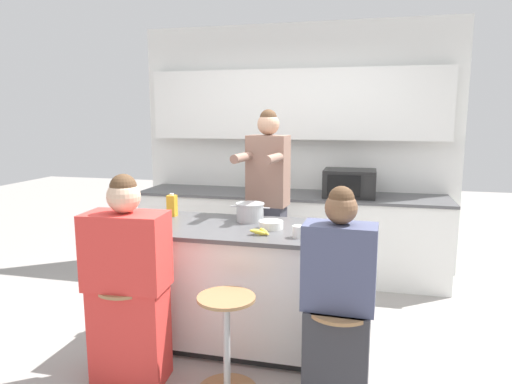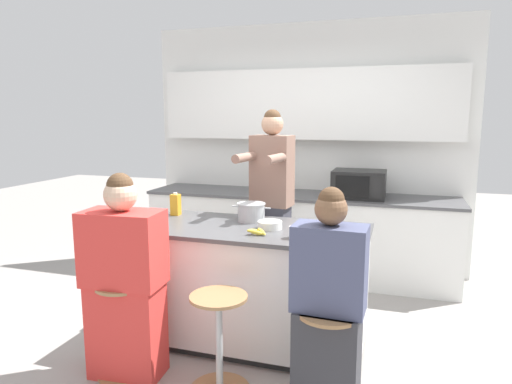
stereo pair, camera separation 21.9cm
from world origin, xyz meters
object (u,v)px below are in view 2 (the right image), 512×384
Objects in this scene: bar_stool_leftmost at (124,326)px; coffee_cup_near at (295,232)px; potted_plant at (271,177)px; person_cooking at (271,212)px; fruit_bowl at (270,225)px; juice_carton at (176,204)px; person_wrapped_blanket at (125,283)px; person_seated_near at (328,315)px; banana_bunch at (257,232)px; bar_stool_center at (219,341)px; bar_stool_rightmost at (328,361)px; microwave at (359,184)px; kitchen_island at (253,285)px; cooking_pot at (251,212)px.

bar_stool_leftmost is 5.62× the size of coffee_cup_near.
bar_stool_leftmost is at bearing -99.01° from potted_plant.
person_cooking is 15.72× the size of coffee_cup_near.
juice_carton is at bearing 165.89° from fruit_bowl.
juice_carton is at bearing 159.29° from coffee_cup_near.
person_wrapped_blanket is 1.32m from person_seated_near.
banana_bunch is 0.51× the size of potted_plant.
bar_stool_center is 0.46× the size of person_wrapped_blanket.
juice_carton is at bearing -107.01° from potted_plant.
bar_stool_rightmost is 1.21× the size of microwave.
kitchen_island is 9.47× the size of fruit_bowl.
microwave reaches higher than bar_stool_rightmost.
bar_stool_rightmost is at bearing -67.33° from person_seated_near.
kitchen_island is 0.51m from banana_bunch.
cooking_pot is 0.43m from banana_bunch.
bar_stool_rightmost is (0.67, -0.70, -0.12)m from kitchen_island.
banana_bunch is (0.17, -0.39, -0.05)m from cooking_pot.
bar_stool_center is 0.76m from banana_bunch.
coffee_cup_near is at bearing 52.25° from bar_stool_center.
microwave is at bearing 56.24° from person_wrapped_blanket.
potted_plant is at bearing 113.34° from bar_stool_rightmost.
juice_carton reaches higher than fruit_bowl.
bar_stool_center is at bearing -3.52° from person_wrapped_blanket.
microwave is (1.27, 2.23, 0.39)m from person_wrapped_blanket.
coffee_cup_near reaches higher than bar_stool_leftmost.
cooking_pot is at bearing 129.92° from bar_stool_rightmost.
bar_stool_rightmost is 0.84m from coffee_cup_near.
person_wrapped_blanket is at bearing -133.85° from kitchen_island.
person_seated_near is 2.55× the size of microwave.
bar_stool_leftmost is 2.40m from potted_plant.
person_wrapped_blanket is 12.11× the size of coffee_cup_near.
person_wrapped_blanket is at bearing -177.68° from person_seated_near.
kitchen_island is 1.73m from potted_plant.
bar_stool_leftmost and bar_stool_rightmost have the same top height.
bar_stool_center is 4.11× the size of banana_bunch.
potted_plant is (-0.68, 1.79, 0.12)m from coffee_cup_near.
person_seated_near is 8.68× the size of banana_bunch.
bar_stool_rightmost is at bearing -88.73° from microwave.
person_seated_near reaches higher than kitchen_island.
coffee_cup_near reaches higher than banana_bunch.
kitchen_island is 0.96m from bar_stool_leftmost.
person_cooking is at bearing 118.30° from bar_stool_rightmost.
bar_stool_leftmost is 1.00× the size of bar_stool_rightmost.
person_cooking is at bearing 104.57° from fruit_bowl.
microwave is (-0.04, 2.23, 0.42)m from person_seated_near.
kitchen_island is 3.23× the size of microwave.
cooking_pot reaches higher than fruit_bowl.
banana_bunch is at bearing -75.72° from person_cooking.
fruit_bowl is 1.66m from potted_plant.
cooking_pot reaches higher than bar_stool_leftmost.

